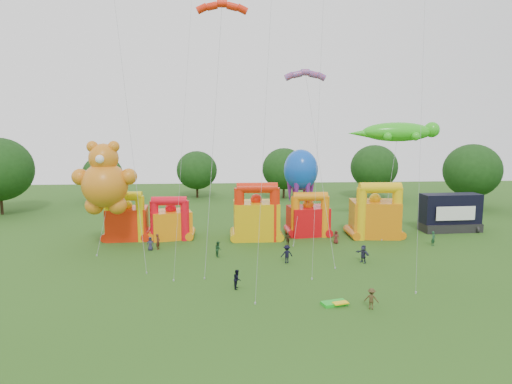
{
  "coord_description": "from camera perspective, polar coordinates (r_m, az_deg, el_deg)",
  "views": [
    {
      "loc": [
        -2.97,
        -28.99,
        14.07
      ],
      "look_at": [
        0.21,
        18.0,
        7.04
      ],
      "focal_mm": 32.0,
      "sensor_mm": 36.0,
      "label": 1
    }
  ],
  "objects": [
    {
      "name": "bouncy_castle_0",
      "position": [
        58.22,
        -15.84,
        -3.47
      ],
      "size": [
        5.03,
        4.13,
        6.11
      ],
      "color": "red",
      "rests_on": "ground"
    },
    {
      "name": "bouncy_castle_2",
      "position": [
        56.13,
        0.04,
        -3.18
      ],
      "size": [
        5.51,
        4.43,
        7.19
      ],
      "color": "#D7A10B",
      "rests_on": "ground"
    },
    {
      "name": "octopus_kite",
      "position": [
        57.38,
        5.46,
        0.37
      ],
      "size": [
        4.33,
        8.29,
        11.01
      ],
      "color": "blue",
      "rests_on": "ground"
    },
    {
      "name": "teddy_bear_kite",
      "position": [
        52.9,
        -18.4,
        1.03
      ],
      "size": [
        7.07,
        5.02,
        12.37
      ],
      "color": "orange",
      "rests_on": "ground"
    },
    {
      "name": "bouncy_castle_3",
      "position": [
        58.58,
        6.56,
        -3.27
      ],
      "size": [
        5.28,
        4.47,
        5.72
      ],
      "color": "red",
      "rests_on": "ground"
    },
    {
      "name": "spectator_1",
      "position": [
        53.05,
        -12.15,
        -6.09
      ],
      "size": [
        0.57,
        0.74,
        1.78
      ],
      "primitive_type": "imported",
      "rotation": [
        0.0,
        0.0,
        1.33
      ],
      "color": "#4D1F16",
      "rests_on": "ground"
    },
    {
      "name": "stage_trailer",
      "position": [
        65.62,
        23.11,
        -2.43
      ],
      "size": [
        7.85,
        3.28,
        5.01
      ],
      "color": "black",
      "rests_on": "ground"
    },
    {
      "name": "spectator_6",
      "position": [
        55.18,
        9.97,
        -5.57
      ],
      "size": [
        0.86,
        0.65,
        1.57
      ],
      "primitive_type": "imported",
      "rotation": [
        0.0,
        0.0,
        6.06
      ],
      "color": "#571D18",
      "rests_on": "ground"
    },
    {
      "name": "tree_ring",
      "position": [
        30.68,
        -0.44,
        -6.26
      ],
      "size": [
        125.43,
        127.56,
        12.07
      ],
      "color": "#352314",
      "rests_on": "ground"
    },
    {
      "name": "spectator_8",
      "position": [
        40.0,
        -2.36,
        -10.83
      ],
      "size": [
        0.74,
        0.9,
        1.69
      ],
      "primitive_type": "imported",
      "rotation": [
        0.0,
        0.0,
        1.43
      ],
      "color": "black",
      "rests_on": "ground"
    },
    {
      "name": "gecko_kite",
      "position": [
        61.96,
        16.55,
        1.86
      ],
      "size": [
        12.71,
        10.14,
        14.46
      ],
      "color": "green",
      "rests_on": "ground"
    },
    {
      "name": "bouncy_castle_1",
      "position": [
        57.51,
        -10.59,
        -3.69
      ],
      "size": [
        5.5,
        4.82,
        5.44
      ],
      "color": "orange",
      "rests_on": "ground"
    },
    {
      "name": "spectator_0",
      "position": [
        52.84,
        -13.08,
        -6.32
      ],
      "size": [
        0.81,
        0.59,
        1.53
      ],
      "primitive_type": "imported",
      "rotation": [
        0.0,
        0.0,
        0.15
      ],
      "color": "#29263F",
      "rests_on": "ground"
    },
    {
      "name": "spectator_4",
      "position": [
        53.18,
        4.01,
        -5.93
      ],
      "size": [
        1.07,
        0.84,
        1.69
      ],
      "primitive_type": "imported",
      "rotation": [
        0.0,
        0.0,
        3.65
      ],
      "color": "#41321A",
      "rests_on": "ground"
    },
    {
      "name": "spectator_7",
      "position": [
        57.26,
        21.28,
        -5.44
      ],
      "size": [
        0.74,
        0.72,
        1.72
      ],
      "primitive_type": "imported",
      "rotation": [
        0.0,
        0.0,
        0.71
      ],
      "color": "#1B4429",
      "rests_on": "ground"
    },
    {
      "name": "spectator_2",
      "position": [
        49.32,
        -4.76,
        -7.11
      ],
      "size": [
        0.82,
        0.94,
        1.67
      ],
      "primitive_type": "imported",
      "rotation": [
        0.0,
        0.0,
        1.83
      ],
      "color": "#1A4121",
      "rests_on": "ground"
    },
    {
      "name": "diamond_kites",
      "position": [
        40.97,
        5.08,
        10.09
      ],
      "size": [
        23.25,
        12.42,
        36.29
      ],
      "color": "red",
      "rests_on": "ground"
    },
    {
      "name": "bouncy_castle_4",
      "position": [
        59.18,
        14.68,
        -2.89
      ],
      "size": [
        6.2,
        5.18,
        7.08
      ],
      "color": "orange",
      "rests_on": "ground"
    },
    {
      "name": "spectator_3",
      "position": [
        46.99,
        3.87,
        -7.74
      ],
      "size": [
        1.31,
        0.87,
        1.9
      ],
      "primitive_type": "imported",
      "rotation": [
        0.0,
        0.0,
        3.29
      ],
      "color": "black",
      "rests_on": "ground"
    },
    {
      "name": "folded_kite_bundle",
      "position": [
        37.36,
        9.88,
        -13.53
      ],
      "size": [
        2.19,
        1.49,
        0.31
      ],
      "color": "green",
      "rests_on": "ground"
    },
    {
      "name": "parafoil_kites",
      "position": [
        46.5,
        -9.68,
        7.46
      ],
      "size": [
        24.44,
        11.77,
        29.53
      ],
      "color": "red",
      "rests_on": "ground"
    },
    {
      "name": "spectator_9",
      "position": [
        36.91,
        14.23,
        -12.8
      ],
      "size": [
        1.23,
        1.0,
        1.66
      ],
      "primitive_type": "imported",
      "rotation": [
        0.0,
        0.0,
        2.72
      ],
      "color": "#41331A",
      "rests_on": "ground"
    },
    {
      "name": "ground",
      "position": [
        32.36,
        1.87,
        -17.28
      ],
      "size": [
        160.0,
        160.0,
        0.0
      ],
      "primitive_type": "plane",
      "color": "#274F16",
      "rests_on": "ground"
    },
    {
      "name": "spectator_5",
      "position": [
        48.3,
        13.26,
        -7.54
      ],
      "size": [
        1.36,
        1.74,
        1.84
      ],
      "primitive_type": "imported",
      "rotation": [
        0.0,
        0.0,
        5.27
      ],
      "color": "#2A2B46",
      "rests_on": "ground"
    }
  ]
}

